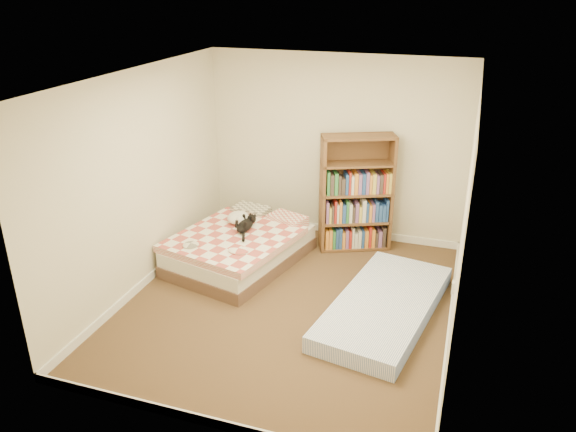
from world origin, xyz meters
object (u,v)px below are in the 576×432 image
(floor_mattress, at_px, (384,306))
(bookshelf, at_px, (356,208))
(black_cat, at_px, (246,225))
(bed, at_px, (241,246))
(white_dog, at_px, (238,218))

(floor_mattress, bearing_deg, bookshelf, 123.45)
(bookshelf, distance_m, black_cat, 1.48)
(bookshelf, bearing_deg, floor_mattress, -89.99)
(bed, height_order, floor_mattress, bed)
(black_cat, distance_m, white_dog, 0.22)
(black_cat, bearing_deg, bed, -114.64)
(white_dog, bearing_deg, bookshelf, 32.83)
(black_cat, bearing_deg, floor_mattress, -18.30)
(bed, xyz_separation_m, floor_mattress, (1.95, -0.65, -0.12))
(floor_mattress, relative_size, white_dog, 6.04)
(floor_mattress, bearing_deg, bed, 171.70)
(black_cat, bearing_deg, bookshelf, 35.74)
(floor_mattress, bearing_deg, black_cat, 169.15)
(bed, bearing_deg, white_dog, 132.12)
(floor_mattress, distance_m, black_cat, 2.08)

